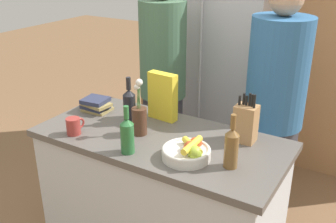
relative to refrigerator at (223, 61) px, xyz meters
name	(u,v)px	position (x,y,z in m)	size (l,w,h in m)	color
kitchen_island	(161,203)	(0.23, -1.36, -0.53)	(1.42, 0.67, 0.91)	silver
back_wall_wood	(266,20)	(0.23, 0.36, 0.31)	(2.62, 0.12, 2.60)	#AD7A4C
refrigerator	(223,61)	(0.00, 0.00, 0.00)	(0.82, 0.62, 1.97)	#B7B7BC
fruit_bowl	(188,151)	(0.48, -1.50, -0.03)	(0.25, 0.25, 0.10)	silver
knife_block	(246,123)	(0.65, -1.17, 0.04)	(0.12, 0.10, 0.28)	#A87A4C
flower_vase	(139,117)	(0.11, -1.40, 0.03)	(0.08, 0.08, 0.33)	#4C2D1E
cereal_box	(163,96)	(0.11, -1.15, 0.07)	(0.19, 0.07, 0.29)	yellow
coffee_mug	(74,126)	(-0.21, -1.59, -0.02)	(0.08, 0.12, 0.10)	#99332D
book_stack	(96,105)	(-0.33, -1.27, -0.03)	(0.20, 0.16, 0.08)	#99844C
bottle_oil	(231,147)	(0.69, -1.46, 0.04)	(0.07, 0.07, 0.28)	brown
bottle_vinegar	(129,105)	(-0.03, -1.30, 0.04)	(0.07, 0.07, 0.29)	black
bottle_wine	(127,135)	(0.18, -1.60, 0.03)	(0.07, 0.07, 0.26)	#286633
person_at_sink	(163,77)	(-0.20, -0.65, 0.00)	(0.34, 0.34, 1.76)	#383842
person_in_blue	(274,105)	(0.67, -0.69, -0.02)	(0.37, 0.37, 1.72)	#383842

